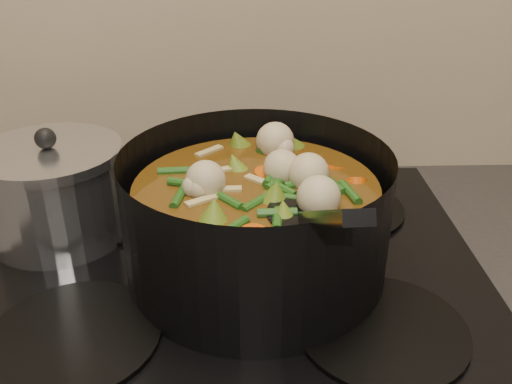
{
  "coord_description": "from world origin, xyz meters",
  "views": [
    {
      "loc": [
        0.01,
        1.34,
        1.34
      ],
      "look_at": [
        0.03,
        1.92,
        1.04
      ],
      "focal_mm": 40.0,
      "sensor_mm": 36.0,
      "label": 1
    }
  ],
  "objects": [
    {
      "name": "stovetop",
      "position": [
        0.0,
        1.93,
        0.92
      ],
      "size": [
        0.62,
        0.54,
        0.03
      ],
      "color": "black",
      "rests_on": "counter"
    },
    {
      "name": "saucepan",
      "position": [
        -0.23,
        2.01,
        0.99
      ],
      "size": [
        0.18,
        0.18,
        0.15
      ],
      "rotation": [
        0.0,
        0.0,
        0.2
      ],
      "color": "silver",
      "rests_on": "stovetop"
    },
    {
      "name": "stockpot",
      "position": [
        0.03,
        1.91,
        1.0
      ],
      "size": [
        0.35,
        0.43,
        0.23
      ],
      "rotation": [
        0.0,
        0.0,
        -0.15
      ],
      "color": "black",
      "rests_on": "stovetop"
    }
  ]
}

